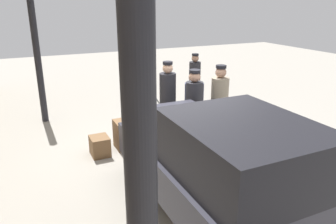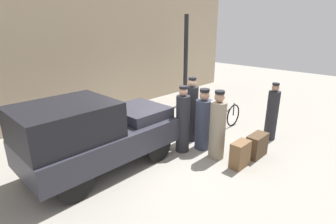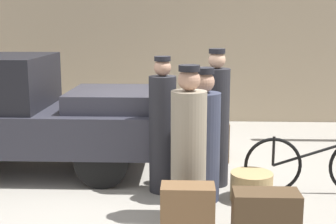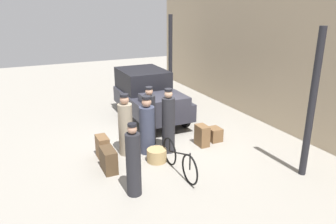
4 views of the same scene
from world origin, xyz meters
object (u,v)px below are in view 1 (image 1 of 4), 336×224
Objects in this scene: porter_carrying_trunk at (194,85)px; trunk_large_brown at (122,135)px; bicycle at (158,108)px; porter_lifting_near_truck at (194,115)px; truck at (215,160)px; wicker_basket at (180,124)px; suitcase_small_leather at (100,146)px; porter_standing_middle at (194,109)px; conductor_in_dark_uniform at (219,106)px; suitcase_tan_flat at (242,121)px; porter_with_bicycle at (168,106)px; trunk_wicker_pale at (225,113)px.

porter_carrying_trunk is 2.69× the size of trunk_large_brown.
porter_lifting_near_truck is at bearing 179.19° from bicycle.
trunk_large_brown is at bearing 10.42° from truck.
wicker_basket is 1.76m from porter_carrying_trunk.
porter_standing_middle is at bearing -92.67° from suitcase_small_leather.
porter_lifting_near_truck is (-0.51, 0.29, 0.07)m from porter_standing_middle.
suitcase_tan_flat is at bearing -90.62° from conductor_in_dark_uniform.
porter_carrying_trunk is at bearing -59.21° from trunk_large_brown.
porter_with_bicycle reaches higher than suitcase_small_leather.
trunk_wicker_pale is at bearing -65.84° from porter_standing_middle.
conductor_in_dark_uniform is 2.83m from suitcase_small_leather.
wicker_basket is 1.31m from trunk_wicker_pale.
porter_lifting_near_truck reaches higher than truck.
conductor_in_dark_uniform is at bearing -107.37° from porter_standing_middle.
truck is at bearing 143.17° from trunk_wicker_pale.
bicycle is at bearing 60.10° from trunk_wicker_pale.
trunk_wicker_pale is (0.33, -2.94, -0.02)m from trunk_large_brown.
suitcase_tan_flat is 1.01× the size of trunk_large_brown.
truck is 2.99m from conductor_in_dark_uniform.
bicycle is 2.92× the size of trunk_large_brown.
porter_carrying_trunk is at bearing -44.30° from porter_with_bicycle.
porter_lifting_near_truck reaches higher than bicycle.
bicycle reaches higher than wicker_basket.
porter_standing_middle is (-0.19, -0.57, -0.11)m from porter_with_bicycle.
trunk_large_brown is at bearing 96.42° from trunk_wicker_pale.
conductor_in_dark_uniform is 2.31m from trunk_large_brown.
trunk_large_brown is 1.44× the size of suitcase_small_leather.
porter_carrying_trunk reaches higher than wicker_basket.
porter_carrying_trunk reaches higher than suitcase_tan_flat.
wicker_basket is (3.26, -1.10, -0.75)m from truck.
porter_standing_middle is (2.64, -1.12, -0.17)m from truck.
wicker_basket is at bearing 57.44° from suitcase_tan_flat.
porter_standing_middle reaches higher than trunk_large_brown.
porter_lifting_near_truck reaches higher than trunk_large_brown.
porter_standing_middle is (-1.47, -0.26, 0.37)m from bicycle.
bicycle is at bearing 42.22° from suitcase_tan_flat.
bicycle reaches higher than trunk_wicker_pale.
bicycle reaches higher than trunk_large_brown.
truck is 2.87m from porter_standing_middle.
trunk_large_brown reaches higher than wicker_basket.
trunk_large_brown is at bearing -74.79° from suitcase_small_leather.
truck is at bearing 168.13° from bicycle.
suitcase_small_leather is at bearing 72.10° from porter_lifting_near_truck.
wicker_basket is 0.98m from porter_with_bicycle.
suitcase_small_leather reaches higher than wicker_basket.
porter_carrying_trunk is 3.20m from trunk_large_brown.
trunk_wicker_pale is at bearing -55.31° from porter_lifting_near_truck.
truck reaches higher than suitcase_tan_flat.
porter_lifting_near_truck is 2.09m from suitcase_small_leather.
trunk_wicker_pale is at bearing -43.66° from conductor_in_dark_uniform.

